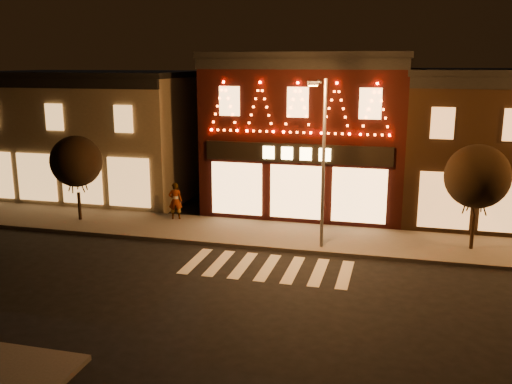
% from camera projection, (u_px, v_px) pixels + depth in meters
% --- Properties ---
extents(ground, '(120.00, 120.00, 0.00)m').
position_uv_depth(ground, '(239.00, 310.00, 18.25)').
color(ground, black).
rests_on(ground, ground).
extents(sidewalk_far, '(44.00, 4.00, 0.15)m').
position_uv_depth(sidewalk_far, '(332.00, 239.00, 25.29)').
color(sidewalk_far, '#47423D').
rests_on(sidewalk_far, ground).
extents(building_left, '(12.20, 8.28, 7.30)m').
position_uv_depth(building_left, '(96.00, 133.00, 33.79)').
color(building_left, '#716750').
rests_on(building_left, ground).
extents(building_pulp, '(10.20, 8.34, 8.30)m').
position_uv_depth(building_pulp, '(311.00, 131.00, 30.49)').
color(building_pulp, black).
rests_on(building_pulp, ground).
extents(building_right_a, '(9.20, 8.28, 7.50)m').
position_uv_depth(building_right_a, '(498.00, 145.00, 28.28)').
color(building_right_a, '#301E10').
rests_on(building_right_a, ground).
extents(streetlamp_mid, '(0.61, 1.61, 7.04)m').
position_uv_depth(streetlamp_mid, '(322.00, 151.00, 22.96)').
color(streetlamp_mid, '#59595E').
rests_on(streetlamp_mid, sidewalk_far).
extents(tree_left, '(2.51, 2.51, 4.20)m').
position_uv_depth(tree_left, '(76.00, 161.00, 27.56)').
color(tree_left, black).
rests_on(tree_left, sidewalk_far).
extents(tree_right, '(2.65, 2.65, 4.43)m').
position_uv_depth(tree_right, '(477.00, 177.00, 23.12)').
color(tree_right, black).
rests_on(tree_right, sidewalk_far).
extents(pedestrian, '(0.77, 0.61, 1.85)m').
position_uv_depth(pedestrian, '(175.00, 201.00, 28.13)').
color(pedestrian, gray).
rests_on(pedestrian, sidewalk_far).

